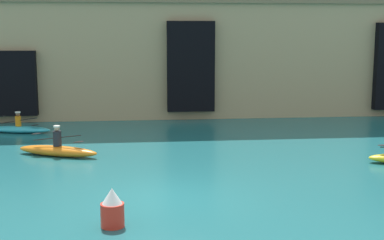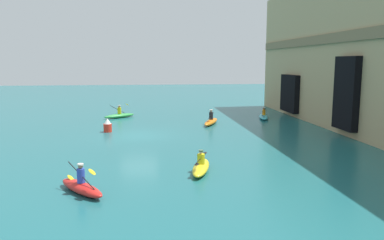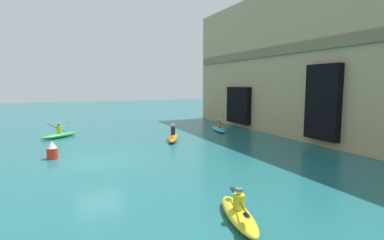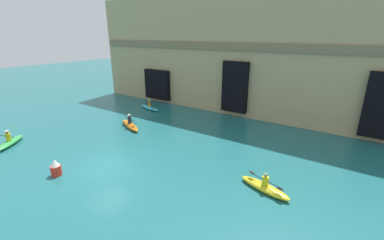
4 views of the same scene
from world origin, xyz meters
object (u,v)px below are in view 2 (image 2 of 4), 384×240
kayak_green (119,115)px  marker_buoy (108,126)px  kayak_orange (211,121)px  kayak_yellow (201,167)px  kayak_cyan (264,116)px  kayak_red (81,187)px

kayak_green → marker_buoy: kayak_green is taller
kayak_orange → kayak_yellow: 13.47m
kayak_green → kayak_cyan: (2.00, 13.02, -0.04)m
kayak_red → marker_buoy: (-13.04, -0.32, 0.21)m
marker_buoy → kayak_orange: bearing=107.0°
kayak_yellow → kayak_red: (2.32, -5.04, 0.02)m
kayak_orange → kayak_red: (15.51, -7.76, -0.00)m
kayak_red → kayak_cyan: (-18.10, 13.05, -0.06)m
kayak_orange → kayak_green: kayak_green is taller
kayak_orange → kayak_yellow: (13.19, -2.72, -0.02)m
kayak_yellow → kayak_red: bearing=129.6°
marker_buoy → kayak_yellow: bearing=26.5°
kayak_orange → kayak_red: size_ratio=1.32×
kayak_orange → kayak_red: 17.34m
kayak_red → kayak_cyan: size_ratio=0.78×
kayak_yellow → kayak_cyan: size_ratio=0.91×
kayak_orange → kayak_cyan: 5.89m
kayak_cyan → kayak_yellow: bearing=166.8°
kayak_orange → kayak_green: (-4.60, -7.74, -0.02)m
kayak_green → marker_buoy: 7.08m
kayak_red → kayak_green: bearing=141.0°
kayak_cyan → marker_buoy: kayak_cyan is taller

